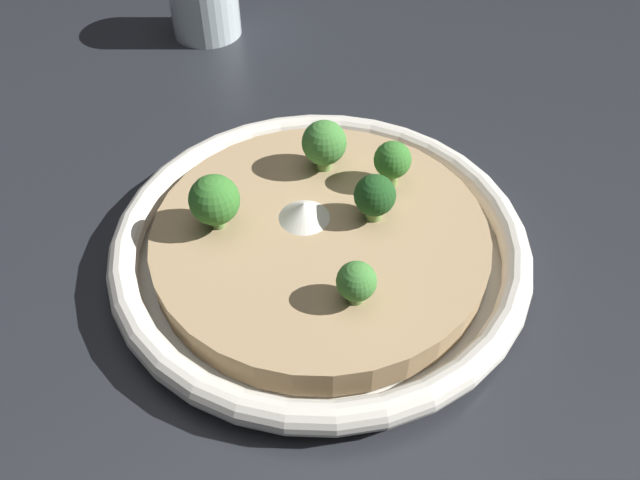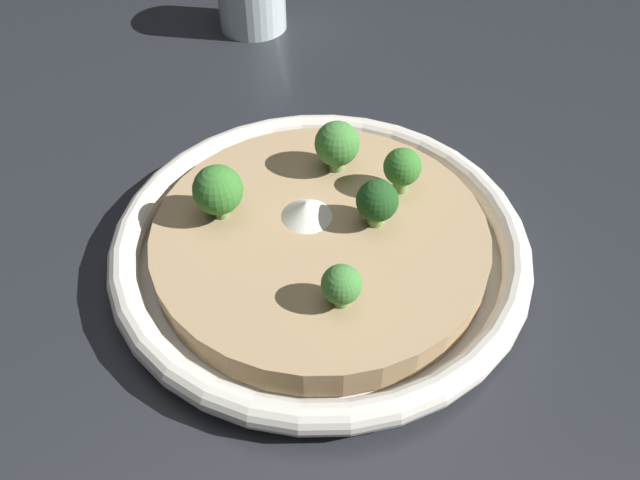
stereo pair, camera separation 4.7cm
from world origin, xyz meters
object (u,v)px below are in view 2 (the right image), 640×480
object	(u,v)px
risotto_bowl	(320,242)
broccoli_front_left	(337,144)
broccoli_back_left	(377,202)
broccoli_front_right	(218,190)
broccoli_left	(402,168)
broccoli_back_right	(341,285)

from	to	relation	value
risotto_bowl	broccoli_front_left	size ratio (longest dim) A/B	7.30
risotto_bowl	broccoli_front_left	xyz separation A→B (m)	(-0.03, -0.06, 0.04)
risotto_bowl	broccoli_back_left	xyz separation A→B (m)	(-0.04, 0.01, 0.04)
broccoli_back_left	broccoli_front_right	distance (m)	0.12
broccoli_back_left	broccoli_front_right	world-z (taller)	broccoli_front_right
broccoli_front_left	broccoli_back_left	bearing A→B (deg)	95.94
broccoli_left	broccoli_front_right	world-z (taller)	broccoli_front_right
broccoli_front_left	broccoli_back_right	world-z (taller)	broccoli_front_left
risotto_bowl	broccoli_back_left	world-z (taller)	broccoli_back_left
risotto_bowl	broccoli_left	size ratio (longest dim) A/B	8.27
broccoli_front_left	broccoli_front_right	bearing A→B (deg)	14.71
broccoli_left	broccoli_front_right	size ratio (longest dim) A/B	0.85
broccoli_left	broccoli_back_left	size ratio (longest dim) A/B	1.01
broccoli_back_right	broccoli_left	bearing A→B (deg)	-131.38
risotto_bowl	broccoli_back_right	distance (m)	0.08
risotto_bowl	broccoli_front_left	bearing A→B (deg)	-118.75
broccoli_left	broccoli_front_left	xyz separation A→B (m)	(0.04, -0.04, 0.00)
broccoli_front_left	broccoli_back_left	xyz separation A→B (m)	(-0.01, 0.07, -0.00)
risotto_bowl	broccoli_left	bearing A→B (deg)	-163.32
broccoli_left	broccoli_back_right	size ratio (longest dim) A/B	1.19
broccoli_front_left	broccoli_front_right	size ratio (longest dim) A/B	0.97
risotto_bowl	broccoli_front_right	bearing A→B (deg)	-28.39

